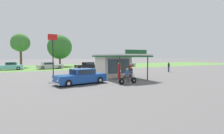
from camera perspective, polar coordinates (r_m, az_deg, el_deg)
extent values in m
plane|color=#5B5959|center=(19.68, 3.90, -4.56)|extent=(300.00, 300.00, 0.00)
cube|color=#56843D|center=(47.91, -14.57, 0.11)|extent=(120.00, 24.00, 0.01)
cube|color=beige|center=(24.04, 0.29, 0.32)|extent=(3.85, 3.40, 2.84)
cube|color=#384C56|center=(22.55, 2.21, 0.25)|extent=(3.08, 0.05, 1.82)
cube|color=silver|center=(22.40, 2.38, 3.91)|extent=(4.55, 7.51, 0.16)
cube|color=#195128|center=(22.40, 2.38, 3.45)|extent=(4.55, 7.51, 0.18)
cube|color=#195128|center=(19.23, 7.77, 4.84)|extent=(2.70, 0.08, 0.44)
cylinder|color=black|center=(20.64, 11.34, -0.28)|extent=(0.12, 0.12, 2.84)
cylinder|color=black|center=(18.63, 2.43, -0.62)|extent=(0.12, 0.12, 2.84)
cube|color=slate|center=(20.98, 2.32, -3.91)|extent=(0.44, 0.44, 0.10)
cylinder|color=red|center=(20.88, 2.32, -1.46)|extent=(0.34, 0.34, 1.70)
cube|color=white|center=(20.71, 2.56, -1.26)|extent=(0.22, 0.02, 0.28)
sphere|color=#EACC4C|center=(20.82, 2.33, 1.26)|extent=(0.26, 0.26, 0.26)
cube|color=slate|center=(21.77, 5.96, -3.66)|extent=(0.44, 0.44, 0.10)
cylinder|color=red|center=(21.68, 5.97, -1.47)|extent=(0.34, 0.34, 1.57)
cube|color=white|center=(21.53, 6.23, -1.30)|extent=(0.22, 0.02, 0.28)
sphere|color=white|center=(21.62, 5.99, 0.98)|extent=(0.26, 0.26, 0.26)
cylinder|color=black|center=(18.19, 6.98, -4.23)|extent=(0.65, 0.17, 0.64)
cylinder|color=silver|center=(18.19, 6.98, -4.23)|extent=(0.17, 0.14, 0.16)
cylinder|color=black|center=(17.28, 3.11, -4.61)|extent=(0.65, 0.17, 0.64)
cylinder|color=silver|center=(17.28, 3.11, -4.61)|extent=(0.17, 0.14, 0.16)
ellipsoid|color=black|center=(17.73, 5.36, -2.92)|extent=(0.58, 0.30, 0.24)
cube|color=#59595E|center=(17.74, 5.23, -4.09)|extent=(0.46, 0.28, 0.36)
cube|color=black|center=(17.52, 4.46, -3.19)|extent=(0.50, 0.31, 0.10)
cylinder|color=silver|center=(18.09, 6.75, -3.37)|extent=(0.37, 0.11, 0.71)
cylinder|color=silver|center=(17.97, 6.46, -2.20)|extent=(0.11, 0.70, 0.04)
sphere|color=silver|center=(18.05, 6.70, -2.68)|extent=(0.16, 0.16, 0.16)
cube|color=black|center=(17.29, 3.25, -4.21)|extent=(0.46, 0.23, 0.12)
cylinder|color=silver|center=(17.63, 3.91, -4.59)|extent=(0.71, 0.15, 0.18)
cube|color=brown|center=(17.56, 4.64, -2.98)|extent=(0.43, 0.38, 0.14)
cylinder|color=brown|center=(17.85, 4.84, -4.16)|extent=(0.14, 0.24, 0.56)
cylinder|color=brown|center=(17.60, 5.47, -4.28)|extent=(0.14, 0.24, 0.56)
cylinder|color=#2D4C8C|center=(17.55, 4.75, -1.95)|extent=(0.44, 0.36, 0.60)
sphere|color=tan|center=(17.55, 4.91, -0.72)|extent=(0.22, 0.22, 0.22)
cylinder|color=#2D4C8C|center=(17.84, 4.98, -1.59)|extent=(0.54, 0.15, 0.31)
cylinder|color=#2D4C8C|center=(17.53, 5.77, -1.69)|extent=(0.54, 0.15, 0.31)
cube|color=#19479E|center=(17.93, -10.03, -3.57)|extent=(5.33, 2.89, 0.78)
cube|color=#19479E|center=(17.96, -9.44, -1.43)|extent=(2.41, 2.05, 0.54)
cube|color=#283847|center=(17.48, -12.41, -1.60)|extent=(0.35, 1.43, 0.44)
cube|color=#283847|center=(17.27, -8.14, -1.61)|extent=(1.76, 0.41, 0.41)
cube|color=#283847|center=(18.67, -10.65, -1.25)|extent=(1.76, 0.41, 0.41)
cube|color=silver|center=(16.90, -17.68, -5.03)|extent=(0.49, 1.76, 0.18)
cube|color=silver|center=(19.30, -3.34, -3.82)|extent=(0.49, 1.76, 0.18)
sphere|color=white|center=(16.31, -16.98, -4.23)|extent=(0.18, 0.18, 0.18)
sphere|color=white|center=(17.41, -18.43, -3.77)|extent=(0.18, 0.18, 0.18)
cylinder|color=black|center=(16.42, -13.84, -5.10)|extent=(0.69, 0.33, 0.66)
cylinder|color=silver|center=(16.42, -13.84, -5.10)|extent=(0.34, 0.28, 0.30)
cylinder|color=black|center=(18.01, -16.18, -4.39)|extent=(0.69, 0.33, 0.66)
cylinder|color=silver|center=(18.01, -16.18, -4.39)|extent=(0.34, 0.28, 0.30)
cylinder|color=black|center=(18.12, -3.91, -4.21)|extent=(0.69, 0.33, 0.66)
cylinder|color=silver|center=(18.12, -3.91, -4.21)|extent=(0.34, 0.28, 0.30)
cylinder|color=black|center=(19.56, -6.83, -3.65)|extent=(0.69, 0.33, 0.66)
cylinder|color=silver|center=(19.56, -6.83, -3.65)|extent=(0.34, 0.28, 0.30)
cube|color=#B7B7BC|center=(40.85, -19.23, 0.22)|extent=(5.51, 2.83, 0.74)
cube|color=#B7B7BC|center=(40.67, -19.92, 1.11)|extent=(2.61, 2.09, 0.56)
cube|color=#283847|center=(41.02, -18.37, 1.16)|extent=(0.30, 1.50, 0.45)
cube|color=#283847|center=(41.48, -20.25, 1.15)|extent=(1.97, 0.38, 0.43)
cube|color=#283847|center=(39.87, -19.57, 1.08)|extent=(1.97, 0.38, 0.43)
cube|color=silver|center=(41.72, -15.74, 0.01)|extent=(0.44, 1.84, 0.18)
cube|color=silver|center=(40.16, -22.84, -0.27)|extent=(0.44, 1.84, 0.18)
sphere|color=white|center=(42.29, -16.03, 0.44)|extent=(0.18, 0.18, 0.18)
sphere|color=white|center=(41.13, -15.42, 0.37)|extent=(0.18, 0.18, 0.18)
cylinder|color=black|center=(42.28, -17.28, 0.07)|extent=(0.68, 0.31, 0.66)
cylinder|color=silver|center=(42.28, -17.28, 0.07)|extent=(0.33, 0.27, 0.30)
cylinder|color=black|center=(40.57, -16.43, -0.06)|extent=(0.68, 0.31, 0.66)
cylinder|color=silver|center=(40.57, -16.43, -0.06)|extent=(0.33, 0.27, 0.30)
cylinder|color=black|center=(41.25, -21.97, -0.11)|extent=(0.68, 0.31, 0.66)
cylinder|color=silver|center=(41.25, -21.97, -0.11)|extent=(0.33, 0.27, 0.30)
cylinder|color=black|center=(39.49, -21.30, -0.25)|extent=(0.68, 0.31, 0.66)
cylinder|color=silver|center=(39.49, -21.30, -0.25)|extent=(0.33, 0.27, 0.30)
cube|color=#B7B7BC|center=(46.99, 4.18, 0.81)|extent=(5.63, 2.89, 0.73)
cube|color=#B7B7BC|center=(47.12, 4.72, 1.63)|extent=(2.69, 2.09, 0.61)
cube|color=#283847|center=(46.74, 3.35, 1.62)|extent=(0.33, 1.43, 0.49)
cube|color=#283847|center=(46.37, 5.05, 1.60)|extent=(2.02, 0.44, 0.46)
cube|color=#283847|center=(47.88, 4.39, 1.66)|extent=(2.02, 0.44, 0.46)
cube|color=silver|center=(46.19, 1.00, 0.47)|extent=(0.47, 1.76, 0.18)
cube|color=silver|center=(47.97, 7.24, 0.55)|extent=(0.47, 1.76, 0.18)
sphere|color=white|center=(45.60, 1.19, 0.78)|extent=(0.18, 0.18, 0.18)
sphere|color=white|center=(46.74, 0.78, 0.85)|extent=(0.18, 0.18, 0.18)
cylinder|color=black|center=(45.61, 2.37, 0.46)|extent=(0.69, 0.33, 0.66)
cylinder|color=silver|center=(45.61, 2.37, 0.46)|extent=(0.33, 0.27, 0.30)
cylinder|color=black|center=(47.27, 1.74, 0.57)|extent=(0.69, 0.33, 0.66)
cylinder|color=silver|center=(47.27, 1.74, 0.57)|extent=(0.33, 0.27, 0.30)
cylinder|color=black|center=(46.83, 6.64, 0.52)|extent=(0.69, 0.33, 0.66)
cylinder|color=silver|center=(46.83, 6.64, 0.52)|extent=(0.33, 0.27, 0.30)
cylinder|color=black|center=(48.45, 5.88, 0.63)|extent=(0.69, 0.33, 0.66)
cylinder|color=silver|center=(48.45, 5.88, 0.63)|extent=(0.33, 0.27, 0.30)
cube|color=black|center=(38.53, -7.98, 0.18)|extent=(5.48, 2.77, 0.71)
cube|color=black|center=(38.62, -7.68, 1.13)|extent=(2.39, 1.98, 0.56)
cube|color=#283847|center=(38.11, -9.05, 1.09)|extent=(0.30, 1.41, 0.45)
cube|color=#283847|center=(37.93, -7.09, 1.09)|extent=(1.79, 0.37, 0.43)
cube|color=#283847|center=(39.30, -8.24, 1.17)|extent=(1.79, 0.37, 0.43)
cube|color=silver|center=(37.33, -11.52, -0.33)|extent=(0.44, 1.73, 0.18)
cube|color=silver|center=(39.91, -4.66, -0.03)|extent=(0.44, 1.73, 0.18)
sphere|color=white|center=(36.78, -11.15, 0.04)|extent=(0.18, 0.18, 0.18)
sphere|color=white|center=(37.83, -11.92, 0.13)|extent=(0.18, 0.18, 0.18)
cylinder|color=black|center=(36.95, -9.74, -0.30)|extent=(0.69, 0.32, 0.66)
cylinder|color=silver|center=(36.95, -9.74, -0.30)|extent=(0.33, 0.27, 0.30)
cylinder|color=black|center=(38.47, -10.91, -0.17)|extent=(0.69, 0.32, 0.66)
cylinder|color=silver|center=(38.47, -10.91, -0.17)|extent=(0.33, 0.27, 0.30)
cylinder|color=black|center=(38.72, -5.06, -0.09)|extent=(0.69, 0.32, 0.66)
cylinder|color=silver|center=(38.72, -5.06, -0.09)|extent=(0.33, 0.27, 0.30)
cylinder|color=black|center=(40.17, -6.35, 0.03)|extent=(0.69, 0.32, 0.66)
cylinder|color=silver|center=(40.17, -6.35, 0.03)|extent=(0.33, 0.27, 0.30)
cube|color=#7AC6D1|center=(41.12, -30.21, 0.00)|extent=(5.32, 2.14, 0.80)
cube|color=#7AC6D1|center=(41.03, -29.52, 1.00)|extent=(2.23, 1.73, 0.61)
cube|color=#283847|center=(41.16, -30.98, 0.96)|extent=(0.13, 1.42, 0.49)
cube|color=#283847|center=(40.25, -29.65, 0.96)|extent=(1.82, 0.14, 0.47)
cube|color=#283847|center=(41.81, -29.40, 1.04)|extent=(1.82, 0.14, 0.47)
cube|color=silver|center=(40.89, -26.52, -0.30)|extent=(0.22, 1.74, 0.18)
cylinder|color=black|center=(40.10, -27.83, -0.36)|extent=(0.67, 0.24, 0.66)
cylinder|color=silver|center=(40.10, -27.83, -0.36)|extent=(0.31, 0.24, 0.30)
cylinder|color=black|center=(41.80, -27.64, -0.22)|extent=(0.67, 0.24, 0.66)
cylinder|color=silver|center=(41.80, -27.64, -0.22)|extent=(0.31, 0.24, 0.30)
cylinder|color=#2D3351|center=(32.70, 17.71, -0.75)|extent=(0.26, 0.26, 0.85)
cylinder|color=black|center=(32.65, 17.73, 0.52)|extent=(0.34, 0.34, 0.60)
sphere|color=brown|center=(32.63, 17.75, 1.25)|extent=(0.23, 0.23, 0.23)
cylinder|color=beige|center=(32.63, 17.75, 1.40)|extent=(0.37, 0.37, 0.02)
cylinder|color=#2D3351|center=(20.22, 6.15, -3.23)|extent=(0.26, 0.26, 0.79)
cylinder|color=black|center=(20.15, 6.16, -1.33)|extent=(0.34, 0.34, 0.56)
sphere|color=#9E704C|center=(20.12, 6.17, -0.24)|extent=(0.21, 0.21, 0.21)
cylinder|color=brown|center=(49.67, -27.16, 2.50)|extent=(0.53, 0.53, 4.43)
sphere|color=#427F38|center=(49.78, -27.28, 6.99)|extent=(4.50, 4.50, 4.50)
sphere|color=#427F38|center=(49.13, -28.09, 6.50)|extent=(3.04, 3.04, 3.04)
cylinder|color=brown|center=(49.91, -16.35, 1.81)|extent=(0.46, 0.46, 2.78)
sphere|color=#33702D|center=(49.95, -16.43, 6.18)|extent=(6.46, 6.46, 6.46)
cylinder|color=black|center=(22.62, -18.39, 2.28)|extent=(0.12, 0.12, 4.68)
cube|color=red|center=(22.73, -18.52, 9.08)|extent=(1.10, 0.08, 0.70)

